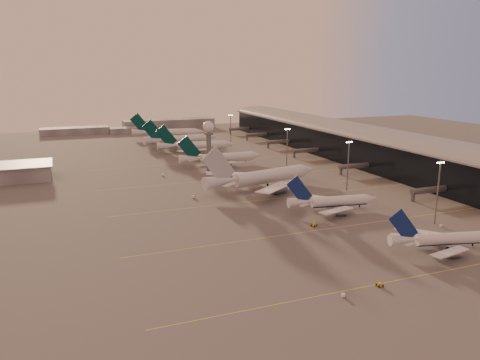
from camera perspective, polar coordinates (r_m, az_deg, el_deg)
name	(u,v)px	position (r m, az deg, el deg)	size (l,w,h in m)	color
ground	(302,244)	(162.94, 7.57, -7.71)	(700.00, 700.00, 0.00)	#514E4E
taxiway_markings	(301,195)	(223.39, 7.40, -1.84)	(180.00, 185.25, 0.02)	#D3C84A
terminal	(369,146)	(307.38, 15.42, 3.99)	(57.00, 362.00, 23.04)	black
radar_tower	(209,136)	(267.38, -3.85, 5.35)	(6.40, 6.40, 31.10)	#5C5E63
mast_a	(438,189)	(192.79, 22.99, -1.06)	(3.60, 0.56, 25.00)	#5C5E63
mast_b	(348,163)	(232.32, 13.04, 1.99)	(3.60, 0.56, 25.00)	#5C5E63
mast_c	(287,147)	(276.30, 5.76, 4.06)	(3.60, 0.56, 25.00)	#5C5E63
mast_d	(231,129)	(357.19, -1.14, 6.25)	(3.60, 0.56, 25.00)	#5C5E63
distant_horizon	(142,126)	(467.26, -11.81, 6.46)	(165.00, 37.50, 9.00)	slate
narrowbody_near	(442,241)	(169.45, 23.40, -6.83)	(37.20, 29.35, 14.76)	silver
narrowbody_mid	(333,203)	(201.11, 11.28, -2.76)	(40.90, 32.43, 16.04)	silver
widebody_white	(263,180)	(234.31, 2.86, 0.03)	(67.22, 53.30, 23.97)	silver
greentail_a	(222,160)	(289.90, -2.24, 2.50)	(54.03, 43.64, 19.63)	silver
greentail_b	(197,147)	(336.07, -5.30, 4.00)	(56.32, 45.26, 20.48)	silver
greentail_c	(182,141)	(364.29, -7.12, 4.73)	(60.46, 48.48, 22.07)	silver
greentail_d	(168,134)	(404.69, -8.72, 5.55)	(60.92, 48.74, 22.36)	silver
gsv_truck_a	(344,293)	(129.10, 12.62, -13.34)	(4.93, 1.94, 1.98)	white
gsv_tug_near	(380,285)	(137.22, 16.66, -12.15)	(2.13, 3.54, 1.01)	gold
gsv_catering_a	(442,222)	(193.09, 23.37, -4.75)	(4.83, 2.92, 3.70)	white
gsv_tug_mid	(314,225)	(180.46, 9.02, -5.44)	(3.96, 4.62, 1.13)	gold
gsv_truck_b	(336,200)	(214.38, 11.67, -2.39)	(5.24, 3.20, 1.99)	white
gsv_truck_c	(194,195)	(217.49, -5.62, -1.88)	(6.16, 4.99, 2.40)	white
gsv_catering_b	(344,179)	(251.26, 12.56, 0.08)	(4.51, 2.35, 3.59)	white
gsv_truck_d	(162,174)	(264.87, -9.43, 0.77)	(3.05, 6.10, 2.35)	white
gsv_tug_hangar	(238,158)	(310.30, -0.29, 2.70)	(4.31, 2.95, 1.15)	#4F5153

